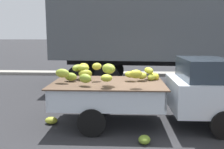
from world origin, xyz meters
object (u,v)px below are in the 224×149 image
at_px(pickup_truck, 185,90).
at_px(semi_trailer, 193,28).
at_px(fallen_banana_bunch_near_tailgate, 51,120).
at_px(fallen_banana_bunch_by_wheel, 144,140).

bearing_deg(pickup_truck, semi_trailer, 73.14).
height_order(pickup_truck, semi_trailer, semi_trailer).
distance_m(semi_trailer, fallen_banana_bunch_near_tailgate, 7.12).
relative_size(pickup_truck, fallen_banana_bunch_by_wheel, 17.61).
bearing_deg(fallen_banana_bunch_near_tailgate, pickup_truck, 2.90).
distance_m(fallen_banana_bunch_near_tailgate, fallen_banana_bunch_by_wheel, 2.54).
xyz_separation_m(fallen_banana_bunch_near_tailgate, fallen_banana_bunch_by_wheel, (2.32, -1.04, 0.00)).
xyz_separation_m(semi_trailer, fallen_banana_bunch_by_wheel, (-2.40, -5.77, -2.45)).
height_order(pickup_truck, fallen_banana_bunch_by_wheel, pickup_truck).
distance_m(semi_trailer, fallen_banana_bunch_by_wheel, 6.71).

